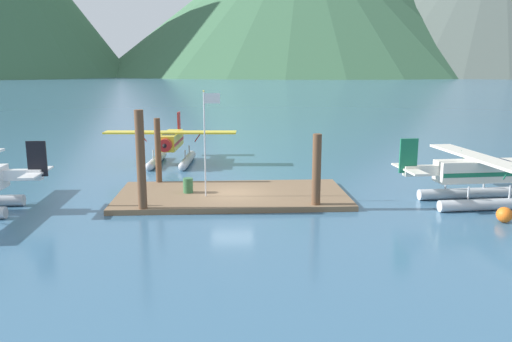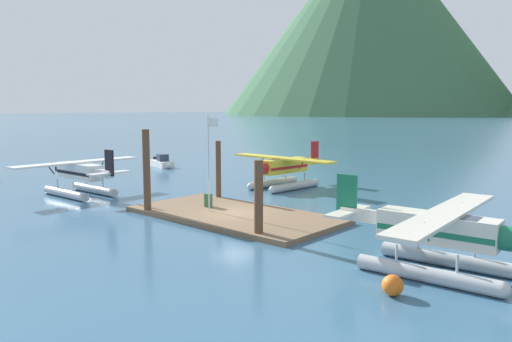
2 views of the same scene
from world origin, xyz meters
name	(u,v)px [view 2 (image 2 of 2)]	position (x,y,z in m)	size (l,w,h in m)	color
ground_plane	(234,217)	(0.00, 0.00, 0.00)	(1200.00, 1200.00, 0.00)	#38607F
dock_platform	(234,215)	(0.00, 0.00, 0.15)	(13.53, 6.79, 0.30)	brown
piling_near_left	(147,172)	(-4.77, -3.11, 2.76)	(0.47, 0.47, 5.52)	brown
piling_near_right	(259,200)	(4.53, -2.84, 2.08)	(0.48, 0.48, 4.17)	brown
piling_far_left	(218,171)	(-4.72, 3.27, 2.23)	(0.39, 0.39, 4.47)	brown
flagpole	(210,152)	(-1.41, -0.70, 4.09)	(0.95, 0.10, 6.09)	silver
fuel_drum	(208,200)	(-2.62, 0.24, 0.74)	(0.62, 0.62, 0.88)	#33663D
mooring_buoy	(393,285)	(13.56, -5.73, 0.40)	(0.79, 0.79, 0.79)	orange
mountain_ridge_west_peak	(369,15)	(-223.15, 422.50, 95.53)	(281.71, 281.71, 191.05)	#386042
seaplane_cream_stbd_aft	(438,237)	(13.83, -2.28, 1.58)	(7.97, 10.47, 3.84)	#B7BABF
seaplane_yellow_bow_left	(284,170)	(-4.69, 11.10, 1.58)	(10.47, 7.97, 3.84)	#B7BABF
seaplane_white_port_aft	(80,176)	(-14.53, -2.34, 1.58)	(7.98, 10.41, 3.84)	#B7BABF
boat_white_open_west	(162,163)	(-24.96, 13.91, 0.49)	(4.73, 2.70, 1.50)	silver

